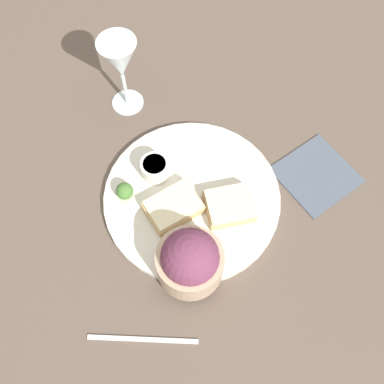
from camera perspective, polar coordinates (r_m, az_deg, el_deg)
The scene contains 10 objects.
ground_plane at distance 0.91m, azimuth 0.00°, elevation -0.94°, with size 4.00×4.00×0.00m, color brown.
dinner_plate at distance 0.90m, azimuth 0.00°, elevation -0.75°, with size 0.33×0.33×0.01m.
salad_bowl at distance 0.80m, azimuth -0.25°, elevation -8.07°, with size 0.12×0.12×0.11m.
sauce_ramekin at distance 0.90m, azimuth -4.42°, elevation 2.87°, with size 0.05×0.05×0.04m.
cheese_toast_near at distance 0.88m, azimuth -2.23°, elevation -1.75°, with size 0.11×0.09×0.03m.
cheese_toast_far at distance 0.88m, azimuth 4.43°, elevation -1.64°, with size 0.11×0.11×0.03m.
wine_glass at distance 0.94m, azimuth -8.54°, elevation 14.96°, with size 0.07×0.07×0.18m.
garnish at distance 0.89m, azimuth -8.00°, elevation 0.12°, with size 0.03×0.03×0.03m.
napkin at distance 0.96m, azimuth 14.54°, elevation 2.01°, with size 0.15×0.15×0.01m.
fork at distance 0.84m, azimuth -5.86°, elevation -16.97°, with size 0.13×0.14×0.01m.
Camera 1 is at (0.28, 0.27, 0.82)m, focal length 45.00 mm.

